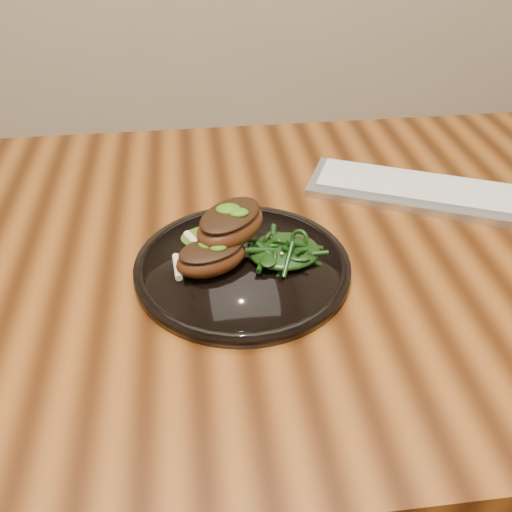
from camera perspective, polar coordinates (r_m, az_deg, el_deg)
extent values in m
cube|color=#331606|center=(0.81, 1.62, 0.13)|extent=(1.60, 0.80, 0.04)
cylinder|color=black|center=(0.74, -1.36, -1.13)|extent=(0.28, 0.28, 0.02)
torus|color=black|center=(0.74, -1.36, -1.01)|extent=(0.28, 0.28, 0.01)
cylinder|color=black|center=(0.73, -1.36, -0.82)|extent=(0.18, 0.18, 0.00)
ellipsoid|color=#421E0C|center=(0.71, -4.49, -0.21)|extent=(0.11, 0.09, 0.04)
ellipsoid|color=black|center=(0.70, -4.54, 0.73)|extent=(0.10, 0.08, 0.01)
cylinder|color=beige|center=(0.71, -7.88, -1.08)|extent=(0.01, 0.05, 0.01)
ellipsoid|color=#214F08|center=(0.70, -4.56, 1.09)|extent=(0.03, 0.02, 0.01)
ellipsoid|color=#421E0C|center=(0.73, -2.57, 3.03)|extent=(0.12, 0.13, 0.04)
ellipsoid|color=black|center=(0.72, -2.60, 4.14)|extent=(0.11, 0.11, 0.01)
cylinder|color=beige|center=(0.72, -5.92, 1.18)|extent=(0.03, 0.05, 0.01)
ellipsoid|color=#214F08|center=(0.72, -2.62, 4.56)|extent=(0.03, 0.02, 0.01)
ellipsoid|color=#214F08|center=(0.78, -4.38, 1.97)|extent=(0.09, 0.06, 0.01)
ellipsoid|color=black|center=(0.74, 2.81, 0.52)|extent=(0.09, 0.08, 0.02)
cube|color=#B4B6B9|center=(0.94, 17.49, 5.90)|extent=(0.40, 0.27, 0.01)
cube|color=silver|center=(0.93, 17.60, 6.41)|extent=(0.37, 0.23, 0.01)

